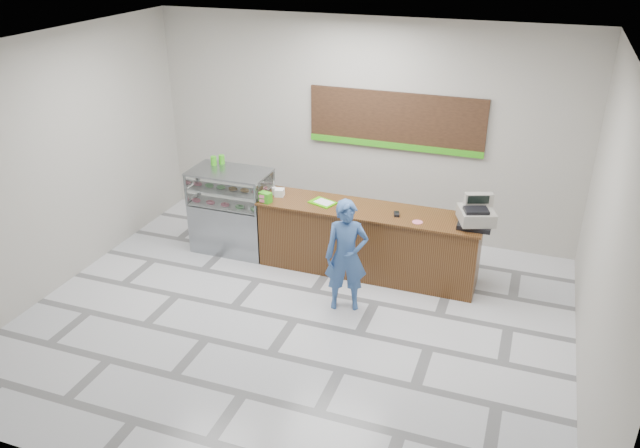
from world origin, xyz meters
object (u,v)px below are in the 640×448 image
(display_case, at_px, (232,210))
(serving_tray, at_px, (323,203))
(sales_counter, at_px, (368,241))
(cash_register, at_px, (476,215))
(customer, at_px, (346,256))

(display_case, relative_size, serving_tray, 3.09)
(sales_counter, distance_m, cash_register, 1.64)
(cash_register, bearing_deg, serving_tray, 159.51)
(display_case, distance_m, cash_register, 3.76)
(display_case, distance_m, serving_tray, 1.57)
(sales_counter, xyz_separation_m, customer, (-0.02, -1.00, 0.26))
(sales_counter, relative_size, customer, 2.09)
(cash_register, xyz_separation_m, serving_tray, (-2.20, 0.00, -0.15))
(sales_counter, bearing_deg, customer, -90.98)
(sales_counter, distance_m, serving_tray, 0.87)
(sales_counter, height_order, customer, customer)
(serving_tray, bearing_deg, customer, -34.88)
(serving_tray, distance_m, customer, 1.22)
(sales_counter, xyz_separation_m, display_case, (-2.22, -0.00, 0.16))
(sales_counter, height_order, serving_tray, serving_tray)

